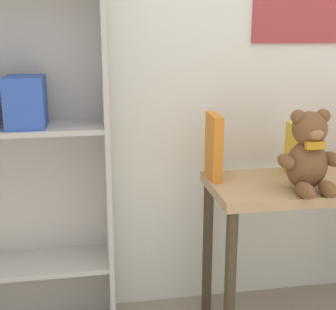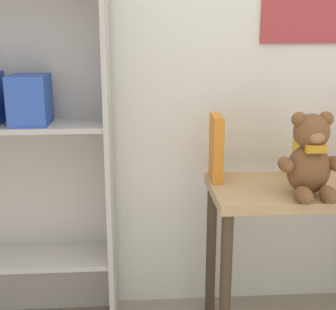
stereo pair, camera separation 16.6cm
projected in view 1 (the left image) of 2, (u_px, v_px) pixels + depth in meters
The scene contains 6 objects.
wall_back at pixel (271, 2), 1.83m from camera, with size 4.80×0.07×2.50m.
bookshelf_side at pixel (2, 103), 1.63m from camera, with size 0.72×0.24×1.62m.
display_table at pixel (302, 207), 1.75m from camera, with size 0.70×0.37×0.60m.
teddy_bear at pixel (309, 154), 1.60m from camera, with size 0.22×0.20×0.28m.
book_standing_orange at pixel (214, 146), 1.74m from camera, with size 0.04×0.15×0.24m, color orange.
book_standing_yellow at pixel (294, 149), 1.80m from camera, with size 0.03×0.11×0.19m, color gold.
Camera 1 is at (-0.73, -0.48, 1.14)m, focal length 50.00 mm.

